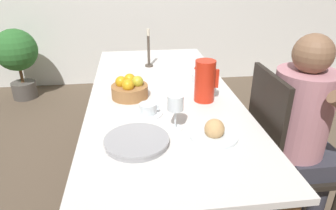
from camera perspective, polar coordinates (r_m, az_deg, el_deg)
The scene contains 13 objects.
ground_plane at distance 2.25m, azimuth -0.98°, elevation -15.76°, with size 20.00×20.00×0.00m, color brown.
dining_table at distance 1.88m, azimuth -1.13°, elevation -0.30°, with size 0.86×1.96×0.76m.
chair_person_side at distance 1.78m, azimuth 20.54°, elevation -8.93°, with size 0.42×0.42×1.00m.
person_seated at distance 1.73m, azimuth 24.53°, elevation -3.64°, with size 0.39×0.41×1.19m.
red_pitcher at distance 1.69m, azimuth 7.03°, elevation 4.61°, with size 0.14×0.11×0.24m.
wine_glass_water at distance 1.38m, azimuth 1.43°, elevation 0.10°, with size 0.08×0.08×0.17m.
teacup_near_person at distance 1.56m, azimuth -3.85°, elevation -0.94°, with size 0.15×0.15×0.06m.
teacup_across at distance 1.98m, azimuth 5.86°, elevation 4.88°, with size 0.15×0.15×0.06m.
serving_tray at distance 1.31m, azimuth -5.99°, elevation -6.91°, with size 0.28×0.28×0.03m.
bread_plate at distance 1.37m, azimuth 8.80°, elevation -5.07°, with size 0.22×0.22×0.09m.
fruit_bowl at distance 1.76m, azimuth -7.32°, elevation 3.08°, with size 0.21×0.21×0.13m.
candlestick_tall at distance 2.28m, azimuth -3.70°, elevation 9.94°, with size 0.06×0.06×0.28m.
potted_plant at distance 3.88m, azimuth -26.84°, elevation 8.47°, with size 0.47×0.47×0.83m.
Camera 1 is at (-0.18, -1.68, 1.48)m, focal length 32.00 mm.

